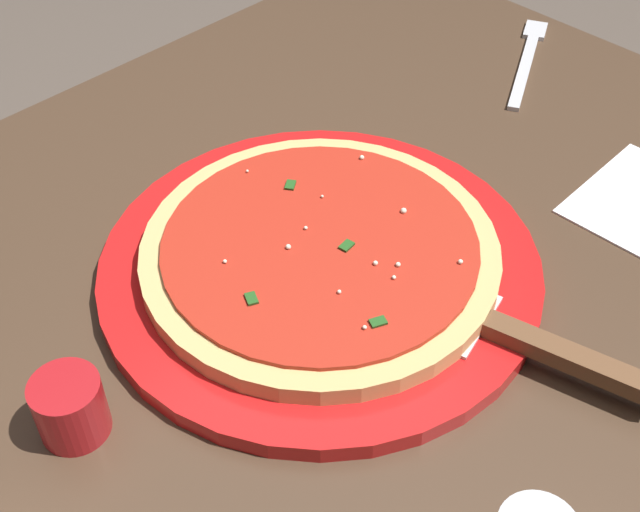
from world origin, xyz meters
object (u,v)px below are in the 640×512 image
object	(u,v)px
cup_small_sauce	(69,406)
fork	(528,58)
pizza_server	(517,338)
serving_plate	(320,267)
pizza	(320,252)

from	to	relation	value
cup_small_sauce	fork	bearing A→B (deg)	-174.60
pizza_server	cup_small_sauce	world-z (taller)	cup_small_sauce
serving_plate	pizza	size ratio (longest dim) A/B	1.24
pizza_server	fork	world-z (taller)	pizza_server
serving_plate	cup_small_sauce	xyz separation A→B (m)	(0.23, -0.01, 0.02)
cup_small_sauce	pizza_server	bearing A→B (deg)	146.34
serving_plate	pizza_server	xyz separation A→B (m)	(-0.04, 0.16, 0.01)
pizza_server	serving_plate	bearing A→B (deg)	-76.00
pizza	fork	xyz separation A→B (m)	(-0.40, -0.07, -0.02)
pizza	cup_small_sauce	xyz separation A→B (m)	(0.23, -0.01, -0.00)
cup_small_sauce	fork	size ratio (longest dim) A/B	0.28
serving_plate	fork	xyz separation A→B (m)	(-0.40, -0.07, -0.01)
serving_plate	pizza	world-z (taller)	pizza
serving_plate	fork	distance (m)	0.40
pizza	serving_plate	bearing A→B (deg)	-78.13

